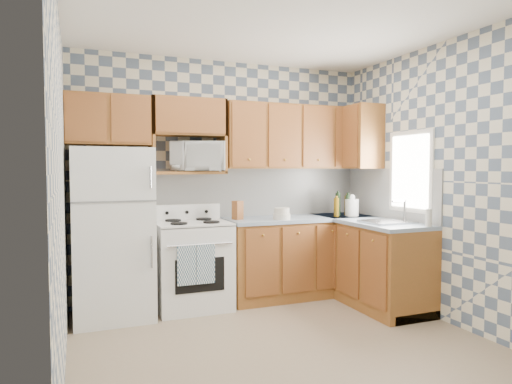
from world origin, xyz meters
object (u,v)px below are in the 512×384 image
Objects in this scene: refrigerator at (113,234)px; electric_kettle at (352,207)px; stove_body at (192,266)px; microwave at (199,157)px.

refrigerator is 2.71m from electric_kettle.
refrigerator is 0.89m from stove_body.
stove_body is at bearing -109.81° from microwave.
refrigerator is at bearing -151.37° from microwave.
refrigerator is at bearing -178.22° from stove_body.
refrigerator is 1.87× the size of stove_body.
microwave is at bearing 52.30° from stove_body.
stove_body is 4.48× the size of electric_kettle.
refrigerator is 1.21m from microwave.
microwave is 1.90m from electric_kettle.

